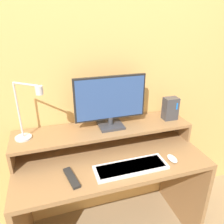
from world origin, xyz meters
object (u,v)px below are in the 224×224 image
object	(u,v)px
keyboard	(131,167)
remote_control	(71,178)
mouse	(172,158)
router_dock	(170,108)
monitor	(110,101)
desk_lamp	(27,116)

from	to	relation	value
keyboard	remote_control	xyz separation A→B (m)	(-0.37, 0.02, -0.00)
keyboard	mouse	bearing A→B (deg)	-0.08
router_dock	remote_control	size ratio (longest dim) A/B	0.89
monitor	remote_control	xyz separation A→B (m)	(-0.33, -0.31, -0.33)
monitor	keyboard	size ratio (longest dim) A/B	1.09
desk_lamp	remote_control	xyz separation A→B (m)	(0.21, -0.27, -0.31)
mouse	remote_control	xyz separation A→B (m)	(-0.66, 0.02, -0.01)
monitor	remote_control	size ratio (longest dim) A/B	2.61
router_dock	keyboard	size ratio (longest dim) A/B	0.37
desk_lamp	mouse	world-z (taller)	desk_lamp
monitor	mouse	size ratio (longest dim) A/B	5.23
desk_lamp	remote_control	distance (m)	0.46
desk_lamp	remote_control	size ratio (longest dim) A/B	1.98
desk_lamp	keyboard	distance (m)	0.72
router_dock	remote_control	bearing A→B (deg)	-160.29
desk_lamp	remote_control	world-z (taller)	desk_lamp
monitor	desk_lamp	xyz separation A→B (m)	(-0.54, -0.03, -0.02)
desk_lamp	router_dock	world-z (taller)	desk_lamp
router_dock	mouse	bearing A→B (deg)	-115.20
monitor	remote_control	distance (m)	0.56
keyboard	mouse	distance (m)	0.29
remote_control	desk_lamp	bearing A→B (deg)	127.78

